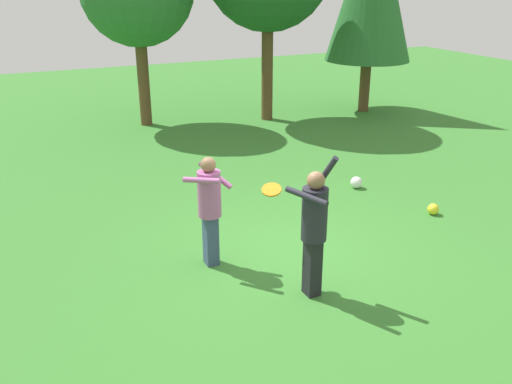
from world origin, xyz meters
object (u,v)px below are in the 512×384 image
at_px(person_thrower, 314,223).
at_px(ball_yellow, 433,209).
at_px(ball_white, 356,182).
at_px(frisbee, 271,190).
at_px(person_catcher, 210,202).

bearing_deg(person_thrower, ball_yellow, -92.98).
distance_m(person_thrower, ball_yellow, 3.77).
bearing_deg(ball_white, frisbee, -142.23).
distance_m(person_thrower, frisbee, 0.77).
distance_m(person_catcher, ball_white, 4.28).
distance_m(frisbee, ball_yellow, 3.96).
relative_size(person_thrower, frisbee, 5.27).
bearing_deg(ball_yellow, frisbee, -168.44).
height_order(person_catcher, ball_yellow, person_catcher).
xyz_separation_m(ball_yellow, ball_white, (-0.50, 1.71, 0.02)).
xyz_separation_m(frisbee, ball_yellow, (3.68, 0.75, -1.25)).
height_order(ball_yellow, ball_white, ball_white).
bearing_deg(person_thrower, person_catcher, 8.85).
relative_size(person_thrower, ball_white, 8.09).
relative_size(frisbee, ball_yellow, 1.80).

